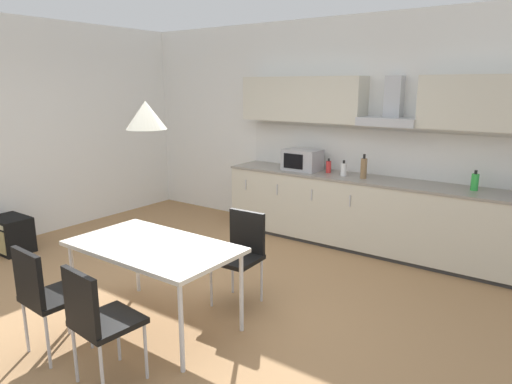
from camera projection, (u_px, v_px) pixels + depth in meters
The scene contains 17 objects.
ground_plane at pixel (189, 305), 4.33m from camera, with size 9.40×8.22×0.02m, color #9E754C.
wall_back at pixel (329, 129), 6.20m from camera, with size 7.52×0.10×2.89m, color white.
wall_left at pixel (3, 132), 5.80m from camera, with size 0.10×6.58×2.89m, color white.
kitchen_counter at pixel (380, 216), 5.62m from camera, with size 4.19×0.65×0.91m.
backsplash_tile at pixel (392, 154), 5.69m from camera, with size 4.17×0.02×0.57m, color silver.
upper_wall_cabinets at pixel (391, 102), 5.41m from camera, with size 4.17×0.40×0.59m.
microwave at pixel (302, 160), 6.12m from camera, with size 0.48×0.35×0.28m.
bottle_white at pixel (344, 169), 5.73m from camera, with size 0.07×0.07×0.20m.
bottle_red at pixel (329, 167), 5.96m from camera, with size 0.07×0.07×0.19m.
bottle_green at pixel (475, 182), 4.95m from camera, with size 0.08×0.08×0.22m.
bottle_brown at pixel (364, 168), 5.58m from camera, with size 0.08×0.08×0.30m.
dining_table at pixel (153, 250), 3.80m from camera, with size 1.43×0.82×0.73m.
chair_near_right at pixel (96, 315), 3.03m from camera, with size 0.43×0.43×0.87m.
chair_far_right at pixel (241, 248), 4.28m from camera, with size 0.42×0.42×0.87m.
chair_near_left at pixel (44, 291), 3.40m from camera, with size 0.42×0.42×0.87m.
guitar_amp at pixel (11, 234), 5.65m from camera, with size 0.52×0.37×0.44m.
pendant_lamp at pixel (146, 115), 3.55m from camera, with size 0.32×0.32×0.22m, color silver.
Camera 1 is at (2.83, -2.85, 2.02)m, focal length 32.00 mm.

